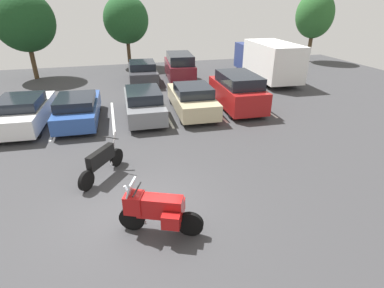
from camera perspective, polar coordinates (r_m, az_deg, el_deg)
The scene contains 15 objects.
ground at distance 8.85m, azimuth -9.72°, elevation -12.58°, with size 44.00×44.00×0.10m, color #38383A.
motorcycle_touring at distance 7.67m, azimuth -6.74°, elevation -12.22°, with size 2.04×1.18×1.48m.
motorcycle_second at distance 10.35m, azimuth -16.73°, elevation -3.18°, with size 1.44×1.93×1.29m.
parking_stripes at distance 15.98m, azimuth -19.55°, elevation 4.49°, with size 18.84×4.74×0.01m.
car_white at distance 16.00m, azimuth -29.31°, elevation 5.38°, with size 2.21×4.74×1.45m.
car_blue at distance 15.49m, azimuth -20.82°, elevation 6.30°, with size 2.02×4.58×1.36m.
car_grey at distance 15.43m, azimuth -9.15°, elevation 7.71°, with size 1.90×4.71×1.44m.
car_champagne at distance 15.83m, azimuth 0.02°, elevation 8.56°, with size 2.07×4.77×1.49m.
car_red at distance 16.58m, azimuth 8.60°, elevation 9.90°, with size 2.05×4.48×1.90m.
car_far_charcoal at distance 22.39m, azimuth -9.39°, elevation 13.35°, with size 2.14×4.93×1.49m.
car_far_maroon at distance 22.50m, azimuth -2.39°, elevation 14.38°, with size 2.23×4.82×1.97m.
box_truck at distance 23.42m, azimuth 14.08°, elevation 15.31°, with size 2.77×7.31×2.72m.
tree_far_left at distance 25.61m, azimuth -29.21°, elevation 19.65°, with size 4.14×4.14×6.11m.
tree_left at distance 31.89m, azimuth 22.27°, elevation 21.71°, with size 3.38×3.38×6.19m.
tree_center_left at distance 27.84m, azimuth -12.41°, elevation 22.06°, with size 3.74×3.74×5.84m.
Camera 1 is at (-0.37, -6.98, 5.38)m, focal length 28.11 mm.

